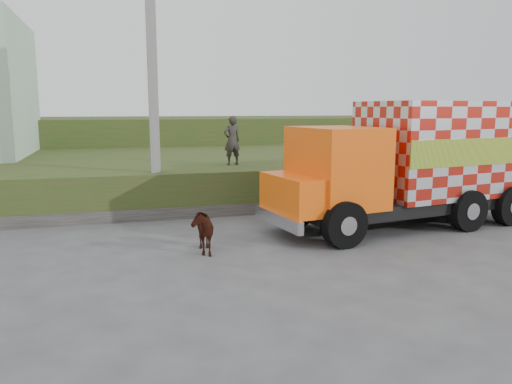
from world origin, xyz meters
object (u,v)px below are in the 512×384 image
object	(u,v)px
cow	(200,229)
utility_pole	(153,93)
pedestrian	(232,140)
cargo_truck	(415,162)

from	to	relation	value
cow	utility_pole	bearing A→B (deg)	99.90
cow	pedestrian	bearing A→B (deg)	70.77
pedestrian	cow	bearing A→B (deg)	57.12
utility_pole	cow	size ratio (longest dim) A/B	5.74
cow	cargo_truck	bearing A→B (deg)	10.87
cow	pedestrian	world-z (taller)	pedestrian
cow	pedestrian	distance (m)	6.75
cargo_truck	pedestrian	xyz separation A→B (m)	(-4.61, 4.92, 0.45)
cargo_truck	utility_pole	bearing A→B (deg)	147.41
utility_pole	cow	bearing A→B (deg)	-81.29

